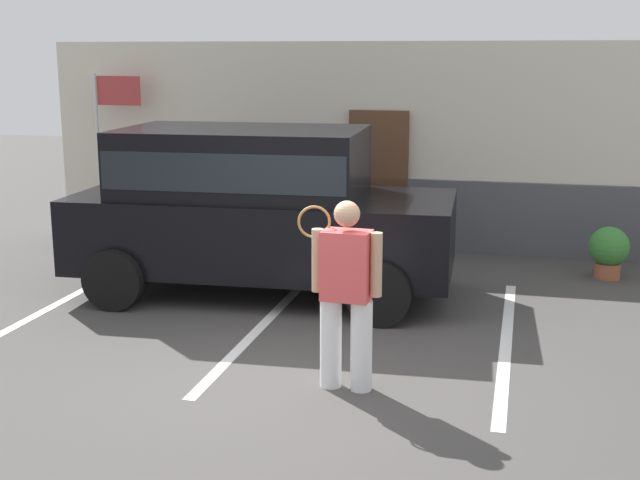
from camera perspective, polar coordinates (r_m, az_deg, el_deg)
ground_plane at (r=7.89m, az=-2.29°, el=-9.32°), size 40.00×40.00×0.00m
parking_stripe_0 at (r=10.50m, az=-17.63°, el=-4.28°), size 0.12×4.40×0.01m
parking_stripe_1 at (r=9.43m, az=-3.76°, el=-5.61°), size 0.12×4.40×0.01m
parking_stripe_2 at (r=9.03m, az=12.49°, el=-6.73°), size 0.12×4.40×0.01m
house_frontage at (r=12.88m, az=4.59°, el=5.94°), size 10.82×0.40×3.10m
parked_suv at (r=10.31m, az=-4.45°, el=2.51°), size 4.69×2.34×2.05m
tennis_player_man at (r=7.38m, az=1.76°, el=-3.55°), size 0.77×0.29×1.71m
potted_plant_by_porch at (r=11.77m, az=18.96°, el=-0.64°), size 0.53×0.53×0.70m
flag_pole at (r=13.75m, az=-14.11°, el=7.65°), size 0.80×0.07×2.63m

